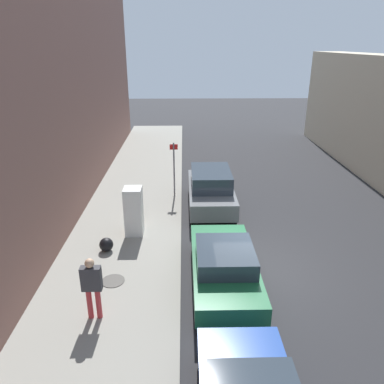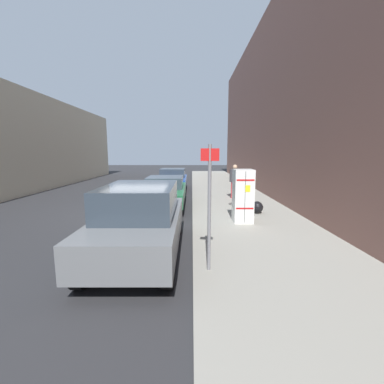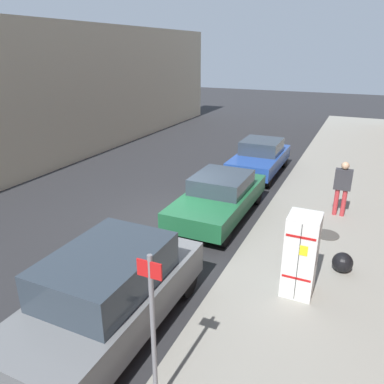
{
  "view_description": "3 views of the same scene",
  "coord_description": "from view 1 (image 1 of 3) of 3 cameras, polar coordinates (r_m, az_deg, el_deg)",
  "views": [
    {
      "loc": [
        -2.25,
        -10.3,
        6.79
      ],
      "look_at": [
        -1.93,
        4.0,
        1.09
      ],
      "focal_mm": 35.0,
      "sensor_mm": 36.0,
      "label": 1
    },
    {
      "loc": [
        -2.36,
        10.96,
        2.52
      ],
      "look_at": [
        -2.36,
        2.71,
        1.24
      ],
      "focal_mm": 24.0,
      "sensor_mm": 36.0,
      "label": 2
    },
    {
      "loc": [
        -4.9,
        9.45,
        5.1
      ],
      "look_at": [
        -0.83,
        0.6,
        1.34
      ],
      "focal_mm": 35.0,
      "sensor_mm": 36.0,
      "label": 3
    }
  ],
  "objects": [
    {
      "name": "street_sign_post",
      "position": [
        17.09,
        -2.76,
        3.87
      ],
      "size": [
        0.36,
        0.07,
        2.55
      ],
      "color": "slate",
      "rests_on": "sidewalk_slab"
    },
    {
      "name": "trash_bag",
      "position": [
        13.29,
        -12.93,
        -7.82
      ],
      "size": [
        0.48,
        0.48,
        0.48
      ],
      "primitive_type": "sphere",
      "color": "black",
      "rests_on": "sidewalk_slab"
    },
    {
      "name": "discarded_refrigerator",
      "position": [
        13.95,
        -8.87,
        -2.92
      ],
      "size": [
        0.65,
        0.71,
        1.82
      ],
      "color": "white",
      "rests_on": "sidewalk_slab"
    },
    {
      "name": "ground_plane",
      "position": [
        12.54,
        9.45,
        -11.38
      ],
      "size": [
        80.0,
        80.0,
        0.0
      ],
      "primitive_type": "plane",
      "color": "#28282B"
    },
    {
      "name": "sidewalk_slab",
      "position": [
        12.5,
        -11.5,
        -11.33
      ],
      "size": [
        4.17,
        44.0,
        0.12
      ],
      "primitive_type": "cube",
      "color": "gray",
      "rests_on": "ground"
    },
    {
      "name": "parked_sedan_green",
      "position": [
        11.25,
        4.92,
        -11.06
      ],
      "size": [
        1.86,
        4.49,
        1.38
      ],
      "color": "#1E6038",
      "rests_on": "ground"
    },
    {
      "name": "pedestrian_walking_far",
      "position": [
        10.01,
        -15.01,
        -13.4
      ],
      "size": [
        0.51,
        0.24,
        1.76
      ],
      "rotation": [
        0.0,
        0.0,
        0.16
      ],
      "color": "#B73338",
      "rests_on": "sidewalk_slab"
    },
    {
      "name": "parked_suv_gray",
      "position": [
        16.3,
        2.87,
        0.48
      ],
      "size": [
        1.89,
        4.42,
        1.73
      ],
      "color": "slate",
      "rests_on": "ground"
    },
    {
      "name": "manhole_cover",
      "position": [
        11.82,
        -11.94,
        -13.1
      ],
      "size": [
        0.7,
        0.7,
        0.02
      ],
      "primitive_type": "cylinder",
      "color": "#47443F",
      "rests_on": "sidewalk_slab"
    }
  ]
}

